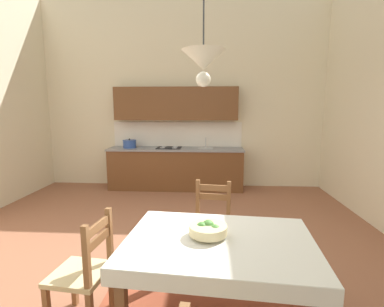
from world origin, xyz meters
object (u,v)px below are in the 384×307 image
Objects in this scene: dining_table at (219,253)px; dining_chair_tv_side at (84,273)px; kitchen_cabinetry at (176,150)px; dining_chair_kitchen_side at (211,226)px; pendant_lamp at (203,61)px; fruit_bowl at (208,229)px.

dining_chair_tv_side is (-1.08, -0.02, -0.19)m from dining_table.
kitchen_cabinetry is at bearing 86.34° from dining_chair_tv_side.
pendant_lamp reaches higher than dining_chair_kitchen_side.
pendant_lamp is (-0.08, -0.89, 1.65)m from dining_chair_kitchen_side.
pendant_lamp reaches higher than dining_table.
dining_chair_kitchen_side is 1.00m from fruit_bowl.
pendant_lamp reaches higher than fruit_bowl.
dining_chair_tv_side is 1.90m from pendant_lamp.
fruit_bowl is (-0.03, -0.93, 0.37)m from dining_chair_kitchen_side.
dining_chair_tv_side is 1.16× the size of pendant_lamp.
dining_chair_kitchen_side is at bearing 93.13° from dining_table.
kitchen_cabinetry reaches higher than dining_chair_tv_side.
kitchen_cabinetry is at bearing 104.06° from dining_chair_kitchen_side.
fruit_bowl is at bearing -43.85° from pendant_lamp.
dining_chair_tv_side is 1.06m from fruit_bowl.
dining_table is 1.90× the size of pendant_lamp.
dining_table is (0.82, -4.02, -0.22)m from kitchen_cabinetry.
dining_chair_kitchen_side is 1.00× the size of dining_chair_tv_side.
kitchen_cabinetry is 3.13× the size of dining_chair_tv_side.
pendant_lamp is at bearing 6.28° from dining_chair_tv_side.
kitchen_cabinetry is 3.13× the size of dining_chair_kitchen_side.
pendant_lamp is (-0.05, 0.04, 1.28)m from fruit_bowl.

